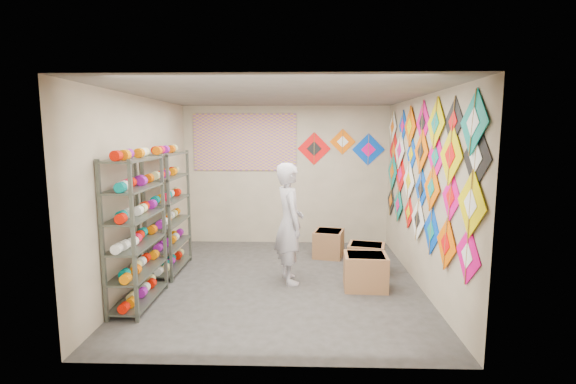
{
  "coord_description": "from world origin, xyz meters",
  "views": [
    {
      "loc": [
        0.29,
        -5.91,
        2.19
      ],
      "look_at": [
        0.1,
        0.3,
        1.3
      ],
      "focal_mm": 26.0,
      "sensor_mm": 36.0,
      "label": 1
    }
  ],
  "objects_px": {
    "carton_c": "(329,243)",
    "shelf_rack_front": "(136,232)",
    "carton_b": "(366,258)",
    "carton_a": "(365,272)",
    "shelf_rack_back": "(169,212)",
    "shopkeeper": "(289,223)"
  },
  "relations": [
    {
      "from": "shelf_rack_back",
      "to": "shopkeeper",
      "type": "height_order",
      "value": "shelf_rack_back"
    },
    {
      "from": "shopkeeper",
      "to": "carton_c",
      "type": "height_order",
      "value": "shopkeeper"
    },
    {
      "from": "shelf_rack_front",
      "to": "shelf_rack_back",
      "type": "relative_size",
      "value": 1.0
    },
    {
      "from": "carton_c",
      "to": "shelf_rack_front",
      "type": "bearing_deg",
      "value": -126.64
    },
    {
      "from": "carton_a",
      "to": "shelf_rack_front",
      "type": "bearing_deg",
      "value": -165.22
    },
    {
      "from": "shelf_rack_front",
      "to": "shopkeeper",
      "type": "relative_size",
      "value": 1.08
    },
    {
      "from": "carton_c",
      "to": "carton_b",
      "type": "bearing_deg",
      "value": -43.45
    },
    {
      "from": "shelf_rack_front",
      "to": "carton_b",
      "type": "relative_size",
      "value": 3.45
    },
    {
      "from": "shopkeeper",
      "to": "carton_a",
      "type": "bearing_deg",
      "value": -119.48
    },
    {
      "from": "shelf_rack_back",
      "to": "carton_a",
      "type": "xyz_separation_m",
      "value": [
        2.99,
        -0.68,
        -0.7
      ]
    },
    {
      "from": "shelf_rack_front",
      "to": "shopkeeper",
      "type": "distance_m",
      "value": 2.1
    },
    {
      "from": "shelf_rack_back",
      "to": "carton_b",
      "type": "height_order",
      "value": "shelf_rack_back"
    },
    {
      "from": "carton_b",
      "to": "carton_c",
      "type": "relative_size",
      "value": 1.03
    },
    {
      "from": "shelf_rack_back",
      "to": "carton_b",
      "type": "distance_m",
      "value": 3.19
    },
    {
      "from": "shelf_rack_back",
      "to": "carton_a",
      "type": "distance_m",
      "value": 3.14
    },
    {
      "from": "shelf_rack_back",
      "to": "carton_c",
      "type": "relative_size",
      "value": 3.54
    },
    {
      "from": "shopkeeper",
      "to": "carton_a",
      "type": "relative_size",
      "value": 2.97
    },
    {
      "from": "shelf_rack_front",
      "to": "carton_b",
      "type": "distance_m",
      "value": 3.46
    },
    {
      "from": "carton_b",
      "to": "carton_c",
      "type": "xyz_separation_m",
      "value": [
        -0.54,
        0.82,
        0.01
      ]
    },
    {
      "from": "shelf_rack_front",
      "to": "carton_c",
      "type": "distance_m",
      "value": 3.43
    },
    {
      "from": "carton_c",
      "to": "carton_a",
      "type": "bearing_deg",
      "value": -61.42
    },
    {
      "from": "shopkeeper",
      "to": "carton_c",
      "type": "distance_m",
      "value": 1.58
    }
  ]
}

